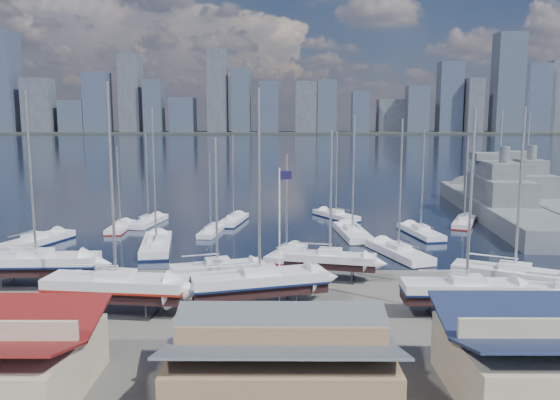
{
  "coord_description": "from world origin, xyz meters",
  "views": [
    {
      "loc": [
        0.09,
        -54.41,
        15.28
      ],
      "look_at": [
        -0.25,
        8.0,
        6.1
      ],
      "focal_mm": 35.0,
      "sensor_mm": 36.0,
      "label": 1
    }
  ],
  "objects_px": {
    "sailboat_cradle_0": "(37,263)",
    "naval_ship_west": "(524,197)",
    "naval_ship_east": "(497,206)",
    "flagpole": "(280,229)",
    "car_a": "(196,352)"
  },
  "relations": [
    {
      "from": "naval_ship_west",
      "to": "flagpole",
      "type": "xyz_separation_m",
      "value": [
        -43.28,
        -53.75,
        4.96
      ]
    },
    {
      "from": "sailboat_cradle_0",
      "to": "naval_ship_west",
      "type": "bearing_deg",
      "value": 34.11
    },
    {
      "from": "sailboat_cradle_0",
      "to": "naval_ship_west",
      "type": "distance_m",
      "value": 81.29
    },
    {
      "from": "naval_ship_east",
      "to": "naval_ship_west",
      "type": "bearing_deg",
      "value": -34.97
    },
    {
      "from": "naval_ship_east",
      "to": "flagpole",
      "type": "relative_size",
      "value": 4.43
    },
    {
      "from": "naval_ship_east",
      "to": "sailboat_cradle_0",
      "type": "bearing_deg",
      "value": 128.46
    },
    {
      "from": "naval_ship_west",
      "to": "sailboat_cradle_0",
      "type": "bearing_deg",
      "value": 129.24
    },
    {
      "from": "naval_ship_east",
      "to": "naval_ship_west",
      "type": "relative_size",
      "value": 1.13
    },
    {
      "from": "sailboat_cradle_0",
      "to": "naval_ship_east",
      "type": "bearing_deg",
      "value": 31.29
    },
    {
      "from": "naval_ship_east",
      "to": "flagpole",
      "type": "xyz_separation_m",
      "value": [
        -34.22,
        -43.06,
        4.96
      ]
    },
    {
      "from": "sailboat_cradle_0",
      "to": "naval_ship_east",
      "type": "xyz_separation_m",
      "value": [
        56.74,
        37.02,
        -0.5
      ]
    },
    {
      "from": "sailboat_cradle_0",
      "to": "naval_ship_east",
      "type": "relative_size",
      "value": 0.35
    },
    {
      "from": "sailboat_cradle_0",
      "to": "car_a",
      "type": "xyz_separation_m",
      "value": [
        17.21,
        -16.15,
        -1.41
      ]
    },
    {
      "from": "flagpole",
      "to": "naval_ship_west",
      "type": "bearing_deg",
      "value": 51.16
    },
    {
      "from": "naval_ship_west",
      "to": "naval_ship_east",
      "type": "bearing_deg",
      "value": 142.99
    }
  ]
}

